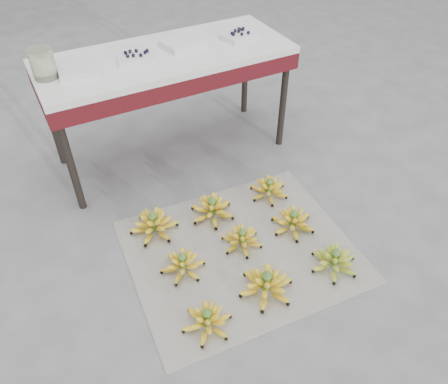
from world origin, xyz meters
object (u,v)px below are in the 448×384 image
tray_far_left (79,71)px  tray_left (137,57)px  newspaper_mat (241,251)px  tray_far_right (239,35)px  bunch_mid_center (242,239)px  bunch_front_right (334,261)px  bunch_mid_right (293,222)px  glass_jar (43,64)px  bunch_front_left (207,320)px  bunch_back_left (154,224)px  bunch_mid_left (183,264)px  tray_right (183,43)px  vendor_table (166,66)px  bunch_front_center (266,284)px  bunch_back_right (269,189)px  bunch_back_center (212,209)px

tray_far_left → tray_left: size_ratio=0.96×
newspaper_mat → tray_far_right: size_ratio=4.89×
bunch_mid_center → bunch_front_right: bearing=-33.8°
bunch_mid_right → glass_jar: 1.69m
bunch_front_left → bunch_front_right: (0.78, 0.00, 0.00)m
newspaper_mat → bunch_back_left: (-0.38, 0.38, 0.06)m
bunch_mid_center → glass_jar: 1.49m
newspaper_mat → glass_jar: 1.53m
bunch_mid_left → tray_far_right: bearing=64.6°
glass_jar → bunch_front_left: bearing=-78.4°
tray_far_left → tray_right: 0.69m
bunch_mid_right → tray_far_right: 1.28m
tray_right → bunch_mid_left: bearing=-116.3°
vendor_table → tray_far_left: size_ratio=6.44×
bunch_mid_right → tray_far_left: 1.53m
tray_far_left → tray_far_right: 1.06m
bunch_front_center → tray_left: tray_left is taller
bunch_back_left → bunch_back_right: size_ratio=1.27×
tray_far_right → glass_jar: size_ratio=1.52×
tray_right → tray_far_right: 0.38m
newspaper_mat → bunch_back_center: bunch_back_center is taller
bunch_front_left → tray_far_right: size_ratio=1.15×
glass_jar → bunch_back_left: bearing=-66.9°
newspaper_mat → bunch_front_center: (-0.02, -0.31, 0.06)m
bunch_front_left → bunch_mid_left: 0.38m
bunch_back_center → bunch_front_center: bearing=-80.1°
tray_far_left → tray_right: tray_right is taller
newspaper_mat → bunch_mid_left: 0.36m
bunch_mid_left → bunch_back_right: bunch_back_right is taller
bunch_front_left → bunch_mid_center: bunch_front_left is taller
bunch_front_center → bunch_back_right: 0.77m
bunch_back_right → vendor_table: bearing=126.6°
bunch_back_center → bunch_front_right: bearing=-48.3°
bunch_front_center → glass_jar: 1.72m
bunch_front_left → bunch_mid_center: size_ratio=1.04×
bunch_front_center → bunch_back_center: bunch_front_center is taller
bunch_front_left → tray_far_left: size_ratio=1.18×
bunch_mid_left → tray_left: bearing=95.2°
tray_far_left → tray_left: (0.35, 0.01, 0.00)m
bunch_mid_left → glass_jar: 1.36m
tray_left → bunch_mid_left: bearing=-101.2°
bunch_front_left → bunch_back_center: bearing=73.7°
bunch_front_left → tray_far_right: bearing=68.2°
newspaper_mat → bunch_mid_center: 0.07m
tray_far_left → bunch_back_left: bearing=-79.8°
bunch_mid_left → tray_far_left: 1.25m
bunch_front_left → bunch_mid_right: size_ratio=0.88×
bunch_front_right → bunch_back_right: 0.68m
tray_far_right → newspaper_mat: bearing=-118.1°
bunch_mid_left → tray_right: 1.41m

